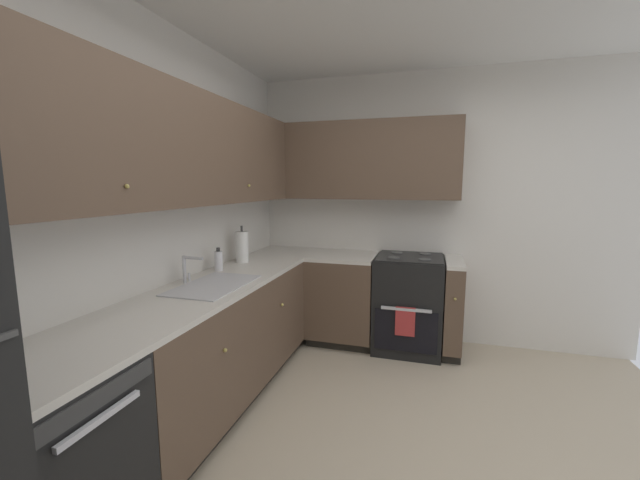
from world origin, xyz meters
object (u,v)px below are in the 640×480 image
at_px(dishwasher, 43,476).
at_px(soap_bottle, 219,261).
at_px(paper_towel_roll, 242,247).
at_px(oven_range, 408,302).

height_order(dishwasher, soap_bottle, soap_bottle).
bearing_deg(soap_bottle, dishwasher, -173.71).
xyz_separation_m(soap_bottle, paper_towel_roll, (0.36, -0.02, 0.06)).
bearing_deg(soap_bottle, paper_towel_roll, -3.17).
distance_m(oven_range, paper_towel_roll, 1.65).
bearing_deg(dishwasher, oven_range, -25.39).
bearing_deg(dishwasher, paper_towel_roll, 4.59).
bearing_deg(oven_range, soap_bottle, 124.93).
relative_size(dishwasher, oven_range, 0.82).
height_order(oven_range, soap_bottle, soap_bottle).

